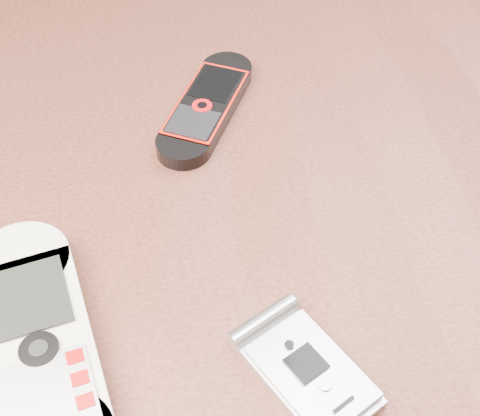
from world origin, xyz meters
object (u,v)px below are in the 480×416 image
nokia_black_red (206,106)px  motorola_razr (308,372)px  table (234,304)px  nokia_white (41,348)px

nokia_black_red → motorola_razr: (0.02, -0.23, 0.00)m
table → motorola_razr: size_ratio=13.54×
table → nokia_black_red: 0.16m
nokia_white → table: bearing=23.5°
motorola_razr → nokia_black_red: bearing=68.6°
table → nokia_white: bearing=-145.8°
nokia_white → nokia_black_red: (0.12, 0.20, -0.00)m
nokia_black_red → nokia_white: bearing=-92.8°
table → motorola_razr: bearing=-79.8°
table → nokia_black_red: size_ratio=8.91×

